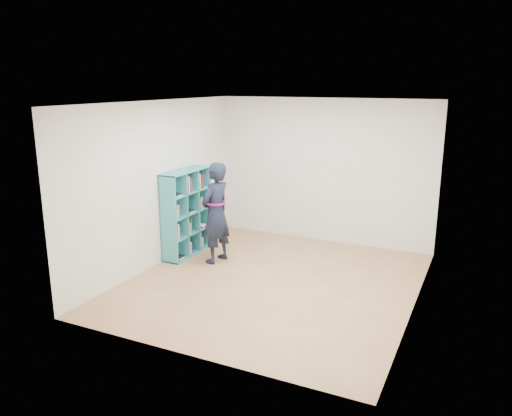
% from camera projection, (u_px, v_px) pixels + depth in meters
% --- Properties ---
extents(floor, '(4.50, 4.50, 0.00)m').
position_uv_depth(floor, '(273.00, 282.00, 7.36)').
color(floor, '#976844').
rests_on(floor, ground).
extents(ceiling, '(4.50, 4.50, 0.00)m').
position_uv_depth(ceiling, '(275.00, 103.00, 6.72)').
color(ceiling, white).
rests_on(ceiling, wall_back).
extents(wall_left, '(0.02, 4.50, 2.60)m').
position_uv_depth(wall_left, '(158.00, 184.00, 7.87)').
color(wall_left, beige).
rests_on(wall_left, floor).
extents(wall_right, '(0.02, 4.50, 2.60)m').
position_uv_depth(wall_right, '(421.00, 212.00, 6.21)').
color(wall_right, beige).
rests_on(wall_right, floor).
extents(wall_back, '(4.00, 0.02, 2.60)m').
position_uv_depth(wall_back, '(324.00, 171.00, 9.01)').
color(wall_back, beige).
rests_on(wall_back, floor).
extents(wall_front, '(4.00, 0.02, 2.60)m').
position_uv_depth(wall_front, '(186.00, 241.00, 5.07)').
color(wall_front, beige).
rests_on(wall_front, floor).
extents(bookshelf, '(0.32, 1.09, 1.45)m').
position_uv_depth(bookshelf, '(185.00, 213.00, 8.42)').
color(bookshelf, teal).
rests_on(bookshelf, floor).
extents(person, '(0.49, 0.66, 1.64)m').
position_uv_depth(person, '(216.00, 213.00, 8.02)').
color(person, black).
rests_on(person, floor).
extents(smartphone, '(0.01, 0.10, 0.13)m').
position_uv_depth(smartphone, '(212.00, 204.00, 8.15)').
color(smartphone, silver).
rests_on(smartphone, person).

